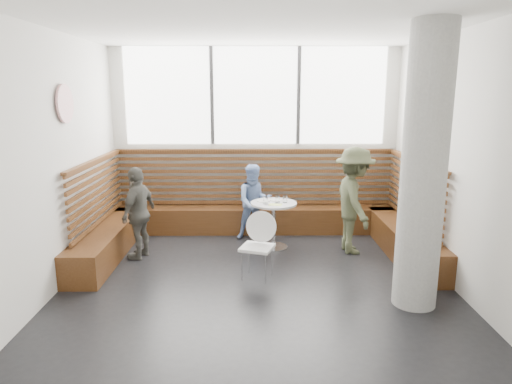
{
  "coord_description": "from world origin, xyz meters",
  "views": [
    {
      "loc": [
        -0.06,
        -5.57,
        2.46
      ],
      "look_at": [
        0.0,
        1.0,
        1.0
      ],
      "focal_mm": 32.0,
      "sensor_mm": 36.0,
      "label": 1
    }
  ],
  "objects_px": {
    "cafe_table": "(274,215)",
    "adult_man": "(354,200)",
    "cafe_chair": "(257,240)",
    "child_back": "(255,202)",
    "child_left": "(139,213)",
    "concrete_column": "(424,170)"
  },
  "relations": [
    {
      "from": "cafe_table",
      "to": "child_left",
      "type": "height_order",
      "value": "child_left"
    },
    {
      "from": "concrete_column",
      "to": "cafe_chair",
      "type": "xyz_separation_m",
      "value": [
        -1.84,
        0.82,
        -1.08
      ]
    },
    {
      "from": "cafe_table",
      "to": "cafe_chair",
      "type": "distance_m",
      "value": 1.19
    },
    {
      "from": "cafe_table",
      "to": "concrete_column",
      "type": "bearing_deg",
      "value": -51.61
    },
    {
      "from": "concrete_column",
      "to": "cafe_chair",
      "type": "bearing_deg",
      "value": 155.99
    },
    {
      "from": "cafe_table",
      "to": "adult_man",
      "type": "relative_size",
      "value": 0.45
    },
    {
      "from": "concrete_column",
      "to": "cafe_table",
      "type": "xyz_separation_m",
      "value": [
        -1.57,
        1.98,
        -1.06
      ]
    },
    {
      "from": "cafe_table",
      "to": "child_back",
      "type": "distance_m",
      "value": 0.59
    },
    {
      "from": "cafe_table",
      "to": "adult_man",
      "type": "xyz_separation_m",
      "value": [
        1.22,
        -0.19,
        0.29
      ]
    },
    {
      "from": "cafe_chair",
      "to": "child_back",
      "type": "height_order",
      "value": "child_back"
    },
    {
      "from": "cafe_chair",
      "to": "child_back",
      "type": "xyz_separation_m",
      "value": [
        -0.02,
        1.65,
        0.12
      ]
    },
    {
      "from": "child_left",
      "to": "concrete_column",
      "type": "bearing_deg",
      "value": 83.7
    },
    {
      "from": "cafe_table",
      "to": "child_back",
      "type": "xyz_separation_m",
      "value": [
        -0.3,
        0.5,
        0.1
      ]
    },
    {
      "from": "child_left",
      "to": "cafe_table",
      "type": "bearing_deg",
      "value": 118.6
    },
    {
      "from": "cafe_chair",
      "to": "adult_man",
      "type": "height_order",
      "value": "adult_man"
    },
    {
      "from": "cafe_table",
      "to": "child_back",
      "type": "height_order",
      "value": "child_back"
    },
    {
      "from": "concrete_column",
      "to": "child_left",
      "type": "xyz_separation_m",
      "value": [
        -3.59,
        1.58,
        -0.91
      ]
    },
    {
      "from": "concrete_column",
      "to": "cafe_table",
      "type": "distance_m",
      "value": 2.74
    },
    {
      "from": "cafe_table",
      "to": "adult_man",
      "type": "distance_m",
      "value": 1.27
    },
    {
      "from": "cafe_table",
      "to": "cafe_chair",
      "type": "xyz_separation_m",
      "value": [
        -0.27,
        -1.16,
        -0.02
      ]
    },
    {
      "from": "child_back",
      "to": "concrete_column",
      "type": "bearing_deg",
      "value": -62.99
    },
    {
      "from": "cafe_chair",
      "to": "child_left",
      "type": "height_order",
      "value": "child_left"
    }
  ]
}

